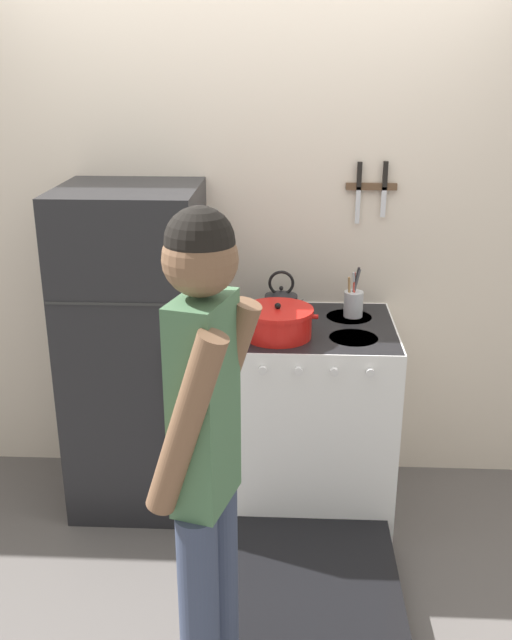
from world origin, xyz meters
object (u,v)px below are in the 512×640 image
Objects in this scene: tea_kettle at (281,302)px; person at (206,459)px; refrigerator at (137,351)px; dutch_oven_pot at (278,322)px; stove_range at (312,422)px; utensil_jar at (353,302)px.

person reaches higher than tea_kettle.
refrigerator reaches higher than dutch_oven_pot.
stove_range is 4.06× the size of dutch_oven_pot.
stove_range is at bearing 29.88° from dutch_oven_pot.
person is (-0.20, -1.39, -0.02)m from tea_kettle.
utensil_jar reaches higher than dutch_oven_pot.
refrigerator is 1.39m from person.
dutch_oven_pot is (-0.17, -0.10, 0.54)m from stove_range.
utensil_jar is 1.50m from person.
dutch_oven_pot reaches higher than stove_range.
dutch_oven_pot is at bearing -92.78° from tea_kettle.
tea_kettle is 0.34m from utensil_jar.
utensil_jar reaches higher than tea_kettle.
person reaches higher than utensil_jar.
stove_range is at bearing -0.48° from person.
person is (-0.36, -1.22, 0.52)m from stove_range.
tea_kettle reaches higher than dutch_oven_pot.
stove_range is 5.84× the size of utensil_jar.
person reaches higher than stove_range.
refrigerator is at bearing -174.06° from utensil_jar.
refrigerator is at bearing 174.97° from stove_range.
dutch_oven_pot is at bearing -141.92° from utensil_jar.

